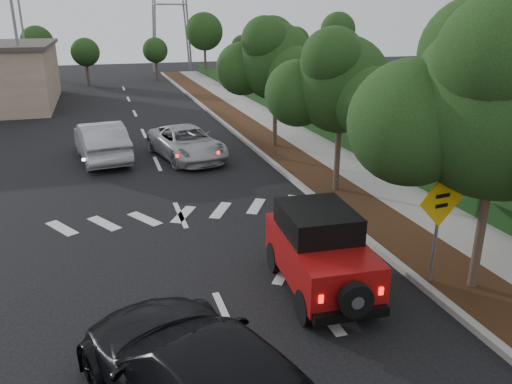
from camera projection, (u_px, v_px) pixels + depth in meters
name	position (u px, v px, depth m)	size (l,w,h in m)	color
ground	(227.00, 320.00, 10.25)	(120.00, 120.00, 0.00)	black
curb	(261.00, 153.00, 22.31)	(0.20, 70.00, 0.15)	#9E9B93
planting_strip	(282.00, 152.00, 22.60)	(1.80, 70.00, 0.12)	black
sidewalk	(320.00, 149.00, 23.13)	(2.00, 70.00, 0.12)	gray
hedge	(348.00, 140.00, 23.41)	(0.80, 70.00, 0.80)	black
transmission_tower	(173.00, 72.00, 55.11)	(7.00, 4.00, 28.00)	slate
street_tree_near	(471.00, 290.00, 11.37)	(3.80, 3.80, 5.92)	black
street_tree_mid	(335.00, 192.00, 17.67)	(3.20, 3.20, 5.32)	black
street_tree_far	(275.00, 148.00, 23.51)	(3.40, 3.40, 5.62)	black
light_pole_a	(28.00, 113.00, 31.80)	(2.00, 0.22, 9.00)	slate
light_pole_b	(31.00, 89.00, 42.32)	(2.00, 0.22, 9.00)	slate
red_jeep	(318.00, 249.00, 11.21)	(1.85, 3.78, 1.89)	black
silver_suv_ahead	(187.00, 143.00, 21.62)	(2.28, 4.95, 1.38)	#ABADB3
silver_sedan_oncoming	(101.00, 141.00, 21.37)	(1.75, 5.02, 1.66)	#A0A2A8
speed_hump_sign	(439.00, 214.00, 10.92)	(1.21, 0.17, 2.60)	slate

